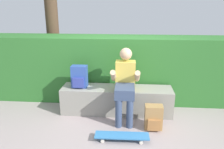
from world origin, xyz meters
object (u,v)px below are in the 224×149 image
person_skater (125,82)px  backpack_on_bench (79,77)px  skateboard_near_person (122,136)px  bench_main (117,100)px  backpack_on_ground (154,118)px

person_skater → backpack_on_bench: size_ratio=3.07×
skateboard_near_person → bench_main: bearing=98.5°
backpack_on_bench → backpack_on_ground: size_ratio=1.00×
skateboard_near_person → backpack_on_bench: bearing=131.9°
backpack_on_bench → backpack_on_ground: (1.31, -0.53, -0.48)m
person_skater → backpack_on_bench: bearing=165.9°
bench_main → backpack_on_ground: (0.63, -0.54, -0.05)m
backpack_on_bench → bench_main: bearing=0.8°
person_skater → backpack_on_ground: bearing=-34.5°
bench_main → person_skater: person_skater is taller
bench_main → skateboard_near_person: 0.95m
person_skater → backpack_on_ground: person_skater is taller
backpack_on_ground → skateboard_near_person: bearing=-142.4°
bench_main → backpack_on_bench: 0.81m
skateboard_near_person → backpack_on_bench: (-0.82, 0.91, 0.60)m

